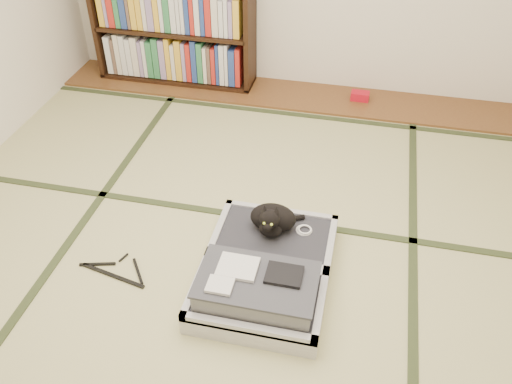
# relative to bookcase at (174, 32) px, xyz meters

# --- Properties ---
(floor) EXTENTS (4.50, 4.50, 0.00)m
(floor) POSITION_rel_bookcase_xyz_m (1.05, -2.07, -0.45)
(floor) COLOR tan
(floor) RESTS_ON ground
(wood_strip) EXTENTS (4.00, 0.50, 0.02)m
(wood_strip) POSITION_rel_bookcase_xyz_m (1.05, -0.07, -0.44)
(wood_strip) COLOR brown
(wood_strip) RESTS_ON ground
(red_item) EXTENTS (0.15, 0.09, 0.07)m
(red_item) POSITION_rel_bookcase_xyz_m (1.61, -0.04, -0.40)
(red_item) COLOR #B40E1E
(red_item) RESTS_ON wood_strip
(room_shell) EXTENTS (4.50, 4.50, 4.50)m
(room_shell) POSITION_rel_bookcase_xyz_m (1.05, -2.07, 1.01)
(room_shell) COLOR white
(room_shell) RESTS_ON ground
(tatami_borders) EXTENTS (4.00, 4.50, 0.01)m
(tatami_borders) POSITION_rel_bookcase_xyz_m (1.05, -1.58, -0.45)
(tatami_borders) COLOR #2D381E
(tatami_borders) RESTS_ON ground
(bookcase) EXTENTS (1.36, 0.31, 0.92)m
(bookcase) POSITION_rel_bookcase_xyz_m (0.00, 0.00, 0.00)
(bookcase) COLOR black
(bookcase) RESTS_ON wood_strip
(suitcase) EXTENTS (0.68, 0.91, 0.27)m
(suitcase) POSITION_rel_bookcase_xyz_m (1.25, -2.20, -0.36)
(suitcase) COLOR silver
(suitcase) RESTS_ON floor
(cat) EXTENTS (0.30, 0.31, 0.24)m
(cat) POSITION_rel_bookcase_xyz_m (1.24, -1.90, -0.23)
(cat) COLOR black
(cat) RESTS_ON suitcase
(cable_coil) EXTENTS (0.09, 0.09, 0.02)m
(cable_coil) POSITION_rel_bookcase_xyz_m (1.42, -1.86, -0.31)
(cable_coil) COLOR white
(cable_coil) RESTS_ON suitcase
(hanger) EXTENTS (0.43, 0.23, 0.01)m
(hanger) POSITION_rel_bookcase_xyz_m (0.42, -2.29, -0.44)
(hanger) COLOR black
(hanger) RESTS_ON floor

